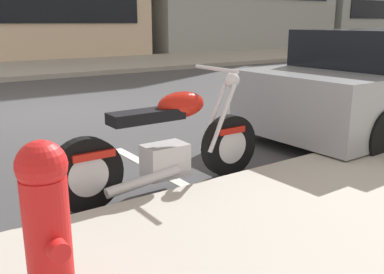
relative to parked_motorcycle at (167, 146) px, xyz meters
name	(u,v)px	position (x,y,z in m)	size (l,w,h in m)	color
ground_plane	(48,112)	(0.20, 4.28, -0.43)	(260.00, 260.00, 0.00)	#3D3D3F
sidewalk_far_curb	(265,55)	(12.20, 11.25, -0.36)	(120.00, 5.00, 0.14)	gray
parking_stall_stripe	(163,173)	(0.20, 0.41, -0.42)	(0.12, 2.20, 0.01)	silver
parked_motorcycle	(167,146)	(0.00, 0.00, 0.00)	(2.13, 0.62, 1.11)	black
parked_car_mid_block	(381,84)	(3.68, 0.22, 0.25)	(4.06, 1.92, 1.42)	gray
fire_hydrant	(47,223)	(-1.47, -1.29, 0.17)	(0.24, 0.36, 0.86)	red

